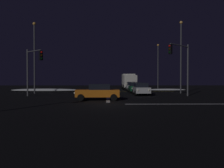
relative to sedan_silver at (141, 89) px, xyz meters
The scene contains 16 objects.
ground 12.11m from the sedan_silver, 110.46° to the right, with size 120.00×120.00×0.10m, color black.
stop_line_north 4.77m from the sedan_silver, 153.77° to the right, with size 0.35×15.91×0.01m.
centre_line_ns 10.44m from the sedan_silver, 113.92° to the left, with size 22.00×0.15×0.01m.
crosswalk_bar_east 12.44m from the sedan_silver, 65.68° to the right, with size 15.91×0.40×0.01m.
snow_bank_left_curb 16.51m from the sedan_silver, 149.78° to the left, with size 10.90×1.50×0.52m.
snow_bank_right_curb 12.26m from the sedan_silver, 61.65° to the left, with size 6.58×1.50×0.40m.
sedan_silver is the anchor object (origin of this frame).
sedan_green 5.58m from the sedan_silver, 91.34° to the left, with size 2.02×4.33×1.57m.
sedan_white 11.00m from the sedan_silver, 90.65° to the left, with size 2.02×4.33×1.57m.
box_truck 18.27m from the sedan_silver, 90.11° to the left, with size 2.68×8.28×3.08m.
sedan_orange_crossing 9.00m from the sedan_silver, 125.33° to the right, with size 4.33×2.02×1.57m.
traffic_signal_nw 13.48m from the sedan_silver, 168.27° to the right, with size 2.51×2.51×5.58m.
traffic_signal_ne 6.17m from the sedan_silver, 34.77° to the right, with size 3.18×3.18×6.21m.
streetlamp_right_far 20.95m from the sedan_silver, 72.61° to the left, with size 0.44×0.44×9.27m.
streetlamp_right_near 8.67m from the sedan_silver, 29.93° to the left, with size 0.44×0.44×10.26m.
streetlamp_left_near 15.76m from the sedan_silver, 166.41° to the left, with size 0.44×0.44×10.02m.
Camera 1 is at (-0.02, -20.05, 2.05)m, focal length 39.64 mm.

